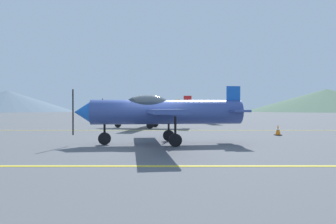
{
  "coord_description": "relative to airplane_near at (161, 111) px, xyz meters",
  "views": [
    {
      "loc": [
        0.46,
        -12.26,
        1.5
      ],
      "look_at": [
        0.41,
        14.0,
        1.2
      ],
      "focal_mm": 32.0,
      "sensor_mm": 36.0,
      "label": 1
    }
  ],
  "objects": [
    {
      "name": "apron_line_far",
      "position": [
        -0.15,
        7.88,
        -1.39
      ],
      "size": [
        80.0,
        0.16,
        0.01
      ],
      "primitive_type": "cube",
      "color": "yellow",
      "rests_on": "ground_plane"
    },
    {
      "name": "airplane_near",
      "position": [
        0.0,
        0.0,
        0.0
      ],
      "size": [
        7.23,
        8.29,
        2.48
      ],
      "color": "#33478C",
      "rests_on": "ground_plane"
    },
    {
      "name": "traffic_cone_side",
      "position": [
        6.48,
        4.13,
        -1.11
      ],
      "size": [
        0.36,
        0.36,
        0.59
      ],
      "color": "black",
      "rests_on": "ground_plane"
    },
    {
      "name": "ground_plane",
      "position": [
        -0.15,
        -0.38,
        -1.4
      ],
      "size": [
        400.0,
        400.0,
        0.0
      ],
      "primitive_type": "plane",
      "color": "#54565B"
    },
    {
      "name": "airplane_far",
      "position": [
        4.46,
        19.43,
        0.0
      ],
      "size": [
        7.23,
        8.29,
        2.48
      ],
      "color": "silver",
      "rests_on": "ground_plane"
    },
    {
      "name": "hill_centerleft",
      "position": [
        75.59,
        129.22,
        4.01
      ],
      "size": [
        76.07,
        76.07,
        10.81
      ],
      "primitive_type": "cone",
      "color": "#4C6651",
      "rests_on": "ground_plane"
    },
    {
      "name": "apron_line_near",
      "position": [
        -0.15,
        -4.89,
        -1.39
      ],
      "size": [
        80.0,
        0.16,
        0.01
      ],
      "primitive_type": "cube",
      "color": "yellow",
      "rests_on": "ground_plane"
    },
    {
      "name": "airplane_back",
      "position": [
        -3.37,
        30.16,
        0.0
      ],
      "size": [
        7.13,
        8.23,
        2.48
      ],
      "color": "white",
      "rests_on": "ground_plane"
    },
    {
      "name": "airplane_mid",
      "position": [
        -1.34,
        10.62,
        0.0
      ],
      "size": [
        7.23,
        8.29,
        2.48
      ],
      "color": "silver",
      "rests_on": "ground_plane"
    },
    {
      "name": "hill_left",
      "position": [
        -73.61,
        124.92,
        3.5
      ],
      "size": [
        60.08,
        60.08,
        9.78
      ],
      "primitive_type": "cone",
      "color": "slate",
      "rests_on": "ground_plane"
    }
  ]
}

